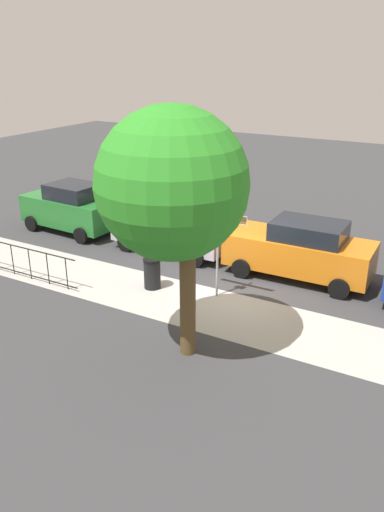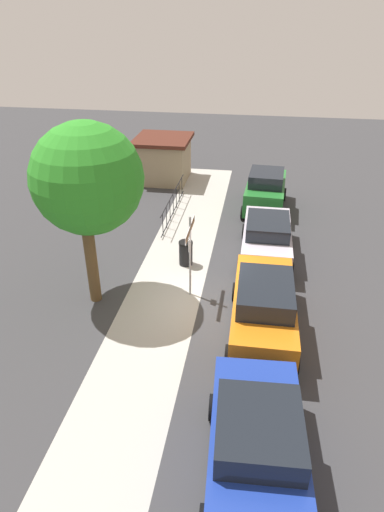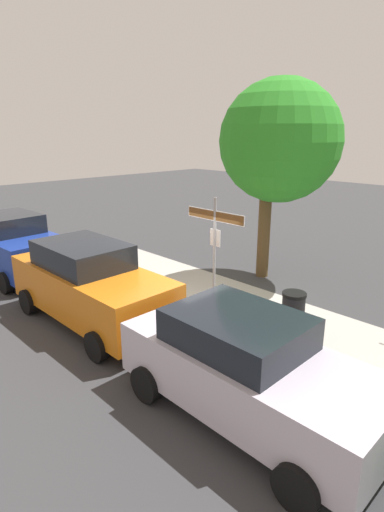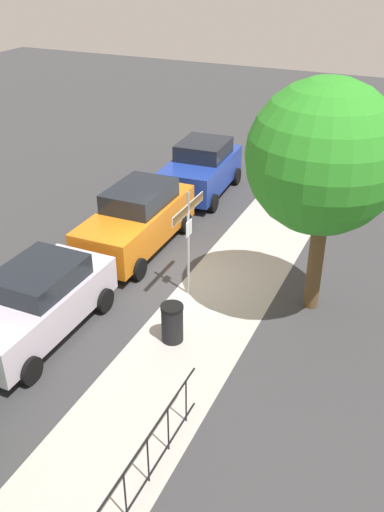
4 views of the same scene
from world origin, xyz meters
The scene contains 8 objects.
ground_plane centered at (0.00, 0.00, 0.00)m, with size 60.00×60.00×0.00m, color #38383A.
sidewalk_strip centered at (2.00, 1.30, 0.00)m, with size 24.00×2.60×0.00m, color #B0ACA4.
street_sign centered at (0.48, 0.40, 2.06)m, with size 1.80×0.07×2.98m.
shade_tree centered at (0.09, 3.53, 4.21)m, with size 3.50×3.50×5.95m.
car_blue centered at (-6.04, -2.05, 0.98)m, with size 4.15×2.32×1.95m.
car_orange centered at (-1.25, -2.11, 0.98)m, with size 4.71×2.07×1.95m.
car_silver centered at (3.55, -2.16, 0.89)m, with size 4.36×2.06×1.75m.
trash_bin centered at (2.49, 0.90, 0.49)m, with size 0.55×0.55×0.98m.
Camera 3 is at (6.96, -6.71, 4.46)m, focal length 28.49 mm.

